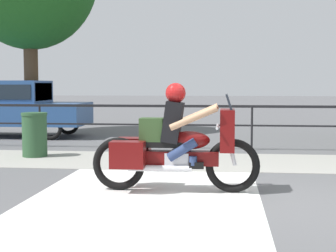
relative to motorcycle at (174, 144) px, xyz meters
The scene contains 7 objects.
ground_plane 1.58m from the motorcycle, 20.97° to the right, with size 120.00×120.00×0.00m, color #565659.
sidewalk_band 3.25m from the motorcycle, 65.16° to the left, with size 44.00×2.40×0.01m, color #99968E.
crosswalk_band 1.04m from the motorcycle, 115.38° to the right, with size 3.10×6.00×0.01m, color silver.
fence_railing 4.95m from the motorcycle, 74.33° to the left, with size 36.00×0.05×1.05m.
motorcycle is the anchor object (origin of this frame).
parked_car 8.98m from the motorcycle, 127.22° to the left, with size 4.08×1.78×1.64m.
trash_bin 4.56m from the motorcycle, 136.11° to the left, with size 0.54×0.54×0.94m.
Camera 1 is at (-0.59, -6.75, 1.54)m, focal length 55.00 mm.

